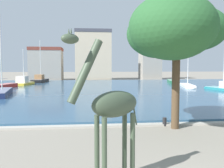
{
  "coord_description": "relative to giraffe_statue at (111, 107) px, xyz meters",
  "views": [
    {
      "loc": [
        -2.91,
        -4.85,
        3.54
      ],
      "look_at": [
        -1.04,
        13.37,
        2.2
      ],
      "focal_mm": 38.94,
      "sensor_mm": 36.0,
      "label": 1
    }
  ],
  "objects": [
    {
      "name": "sailboat_green",
      "position": [
        16.53,
        40.43,
        -1.88
      ],
      "size": [
        3.14,
        6.9,
        6.44
      ],
      "color": "#236B42",
      "rests_on": "ground"
    },
    {
      "name": "sailboat_yellow",
      "position": [
        -12.0,
        37.51,
        -1.74
      ],
      "size": [
        2.95,
        6.15,
        6.62
      ],
      "color": "gold",
      "rests_on": "ground"
    },
    {
      "name": "mooring_bollard",
      "position": [
        3.84,
        6.69,
        -2.07
      ],
      "size": [
        0.24,
        0.24,
        0.5
      ],
      "primitive_type": "cylinder",
      "color": "#232326",
      "rests_on": "ground"
    },
    {
      "name": "townhouse_corner_house",
      "position": [
        16.12,
        56.97,
        4.35
      ],
      "size": [
        5.23,
        5.74,
        13.3
      ],
      "color": "gray",
      "rests_on": "ground"
    },
    {
      "name": "harbor_water",
      "position": [
        2.19,
        29.4,
        -2.2
      ],
      "size": [
        87.07,
        44.62,
        0.25
      ],
      "primitive_type": "cube",
      "color": "#2D5170",
      "rests_on": "ground"
    },
    {
      "name": "sailboat_white",
      "position": [
        15.11,
        29.67,
        -1.94
      ],
      "size": [
        3.26,
        7.57,
        8.74
      ],
      "color": "white",
      "rests_on": "ground"
    },
    {
      "name": "townhouse_tall_gabled",
      "position": [
        -10.88,
        55.49,
        1.79
      ],
      "size": [
        7.98,
        6.34,
        8.19
      ],
      "color": "gray",
      "rests_on": "ground"
    },
    {
      "name": "shade_tree",
      "position": [
        4.03,
        5.87,
        3.14
      ],
      "size": [
        5.97,
        6.14,
        7.16
      ],
      "color": "brown",
      "rests_on": "ground"
    },
    {
      "name": "giraffe_statue",
      "position": [
        0.0,
        0.0,
        0.0
      ],
      "size": [
        2.41,
        1.64,
        4.54
      ],
      "color": "#3D4C38",
      "rests_on": "ground"
    },
    {
      "name": "sailboat_black",
      "position": [
        -10.38,
        44.84,
        -1.69
      ],
      "size": [
        2.72,
        6.93,
        8.92
      ],
      "color": "black",
      "rests_on": "ground"
    },
    {
      "name": "sailboat_teal",
      "position": [
        17.87,
        24.14,
        -1.8
      ],
      "size": [
        3.18,
        7.62,
        9.1
      ],
      "color": "teal",
      "rests_on": "ground"
    },
    {
      "name": "sailboat_navy",
      "position": [
        -10.55,
        22.13,
        -1.85
      ],
      "size": [
        3.11,
        8.57,
        9.42
      ],
      "color": "navy",
      "rests_on": "ground"
    },
    {
      "name": "quay_edge_coping",
      "position": [
        2.19,
        6.84,
        -2.26
      ],
      "size": [
        87.07,
        0.5,
        0.12
      ],
      "primitive_type": "cube",
      "color": "#ADA89E",
      "rests_on": "ground"
    },
    {
      "name": "townhouse_wide_warehouse",
      "position": [
        0.84,
        55.66,
        4.0
      ],
      "size": [
        9.05,
        7.33,
        12.61
      ],
      "color": "#C6B293",
      "rests_on": "ground"
    }
  ]
}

